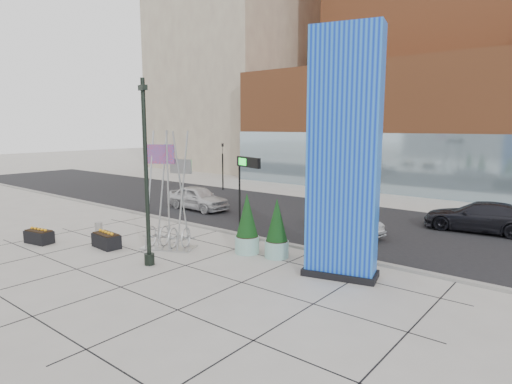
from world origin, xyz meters
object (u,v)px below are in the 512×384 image
Objects in this scene: public_art_sculpture at (168,218)px; overhead_street_sign at (250,169)px; car_white_west at (198,198)px; concrete_bollard at (99,229)px; lamp_post at (147,191)px; blue_pylon at (343,160)px; car_silver_mid at (345,222)px.

public_art_sculpture reaches higher than overhead_street_sign.
public_art_sculpture reaches higher than car_white_west.
lamp_post is at bearing -12.02° from concrete_bollard.
blue_pylon is 2.20× the size of car_silver_mid.
car_white_west is (-1.15, 8.03, 0.43)m from concrete_bollard.
blue_pylon reaches higher than public_art_sculpture.
concrete_bollard is (-4.52, -0.82, -1.06)m from public_art_sculpture.
car_white_west is (-5.66, 7.20, -0.63)m from public_art_sculpture.
lamp_post is 10.45m from car_silver_mid.
lamp_post is at bearing -165.55° from blue_pylon.
blue_pylon reaches higher than lamp_post.
concrete_bollard is 8.12m from car_white_west.
car_silver_mid is (10.83, 0.15, -0.11)m from car_white_west.
overhead_street_sign is (0.65, 5.63, 0.50)m from lamp_post.
concrete_bollard is at bearing 144.73° from car_silver_mid.
concrete_bollard is at bearing 167.98° from lamp_post.
blue_pylon is 6.38m from overhead_street_sign.
blue_pylon reaches higher than concrete_bollard.
overhead_street_sign is 0.89× the size of car_white_west.
car_white_west reaches higher than car_silver_mid.
public_art_sculpture is (-7.92, -1.60, -2.95)m from blue_pylon.
car_silver_mid is (3.25, 3.77, -2.85)m from overhead_street_sign.
lamp_post is at bearing -141.84° from car_white_west.
public_art_sculpture is at bearing -140.46° from car_white_west.
blue_pylon is 8.60m from public_art_sculpture.
blue_pylon reaches higher than car_white_west.
public_art_sculpture is 9.19m from car_white_west.
public_art_sculpture reaches higher than concrete_bollard.
public_art_sculpture is (-1.26, 2.05, -1.61)m from lamp_post.
blue_pylon reaches higher than car_silver_mid.
concrete_bollard is 12.67m from car_silver_mid.
blue_pylon is at bearing 11.03° from concrete_bollard.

